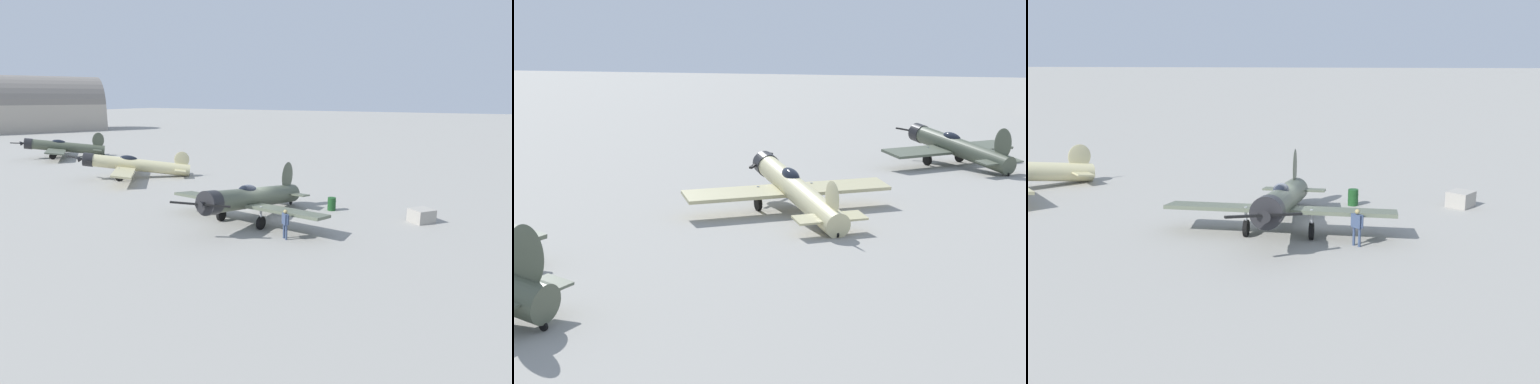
# 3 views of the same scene
# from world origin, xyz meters

# --- Properties ---
(airplane_mid_apron) EXTENTS (10.31, 9.75, 2.70)m
(airplane_mid_apron) POSITION_xyz_m (17.46, -6.22, 1.30)
(airplane_mid_apron) COLOR beige
(airplane_mid_apron) RESTS_ON ground_plane
(airplane_far_line) EXTENTS (9.58, 9.75, 3.23)m
(airplane_far_line) POSITION_xyz_m (36.24, -11.87, 1.38)
(airplane_far_line) COLOR #4C5442
(airplane_far_line) RESTS_ON ground_plane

